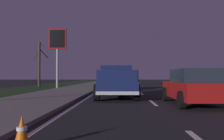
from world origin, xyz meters
The scene contains 10 objects.
ground centered at (27.00, 0.00, 0.00)m, with size 144.00×144.00×0.00m, color black.
sidewalk_shoulder centered at (27.00, 5.70, 0.06)m, with size 108.00×4.00×0.12m, color slate.
grass_verge centered at (27.00, 10.70, 0.00)m, with size 108.00×6.00×0.01m, color #1E3819.
lane_markings centered at (28.79, 2.55, 0.00)m, with size 108.00×3.54×0.01m.
pickup_truck centered at (13.71, 1.75, 0.98)m, with size 5.49×2.41×1.87m.
sedan_green centered at (22.26, 1.70, 0.78)m, with size 4.44×2.09×1.54m.
sedan_red centered at (10.44, -1.66, 0.78)m, with size 4.42×2.06×1.54m.
gas_price_sign centered at (25.07, 8.22, 4.74)m, with size 0.27×1.90×6.35m.
bare_tree_far centered at (28.29, 11.27, 2.83)m, with size 1.07×1.69×5.40m.
traffic_cone_near centered at (3.86, 3.13, 0.28)m, with size 0.36×0.36×0.58m.
Camera 1 is at (-0.01, 1.51, 1.21)m, focal length 38.22 mm.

